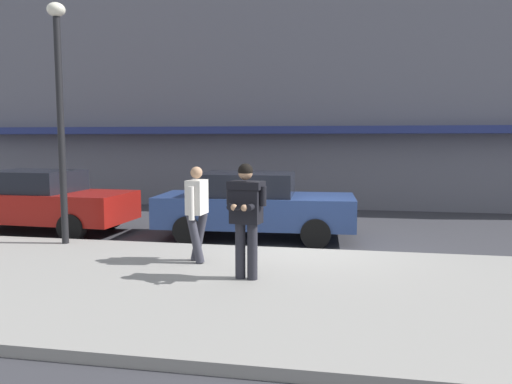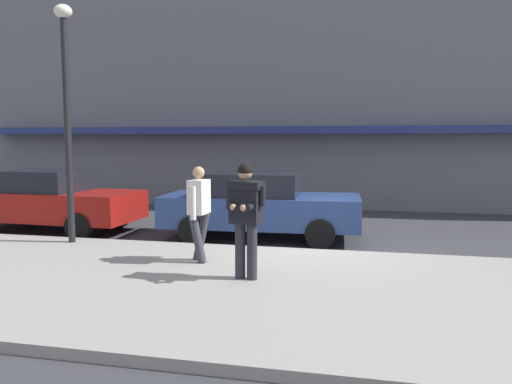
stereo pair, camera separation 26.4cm
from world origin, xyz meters
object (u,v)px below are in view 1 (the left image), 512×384
Objects in this scene: parked_sedan_mid at (254,205)px; parked_sedan_near at (39,201)px; man_texting_on_phone at (246,208)px; pedestrian_in_light_coat at (197,208)px; street_lamp_post at (60,98)px.

parked_sedan_near is at bearing -177.95° from parked_sedan_mid.
parked_sedan_mid is at bearing 2.05° from parked_sedan_near.
parked_sedan_near is 2.53× the size of man_texting_on_phone.
parked_sedan_mid is 2.70× the size of pedestrian_in_light_coat.
parked_sedan_mid is at bearing 98.90° from man_texting_on_phone.
man_texting_on_phone is 5.04m from street_lamp_post.
pedestrian_in_light_coat is at bearing 139.60° from man_texting_on_phone.
pedestrian_in_light_coat is at bearing -99.26° from parked_sedan_mid.
pedestrian_in_light_coat reaches higher than parked_sedan_mid.
parked_sedan_near is 3.38m from street_lamp_post.
pedestrian_in_light_coat is at bearing -17.54° from street_lamp_post.
parked_sedan_mid is (5.39, 0.19, 0.00)m from parked_sedan_near.
street_lamp_post reaches higher than man_texting_on_phone.
man_texting_on_phone is 1.41m from pedestrian_in_light_coat.
man_texting_on_phone is 0.37× the size of street_lamp_post.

